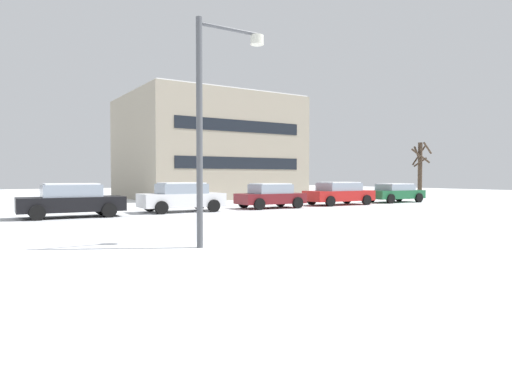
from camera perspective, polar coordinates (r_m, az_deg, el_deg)
The scene contains 8 objects.
street_lamp at distance 11.90m, azimuth -5.52°, elevation 10.43°, with size 1.98×0.36×5.80m.
parked_car_black at distance 21.69m, azimuth -22.08°, elevation -0.96°, with size 4.49×2.17×1.50m.
parked_car_white at distance 23.52m, azimuth -9.30°, elevation -0.62°, with size 4.28×2.28×1.50m.
parked_car_maroon at distance 25.91m, azimuth 1.83°, elevation -0.45°, with size 3.93×2.15×1.42m.
parked_car_red at distance 29.34m, azimuth 10.35°, elevation -0.15°, with size 4.57×2.25×1.46m.
parked_car_green at distance 33.27m, azimuth 17.00°, elevation -0.06°, with size 4.25×2.18×1.32m.
tree_far_mid at distance 38.92m, azimuth 19.85°, elevation 2.93°, with size 1.81×1.80×4.53m.
building_far_right at distance 40.04m, azimuth -6.18°, elevation 5.50°, with size 13.46×11.62×8.58m.
Camera 1 is at (-0.63, -12.50, 1.81)m, focal length 31.97 mm.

